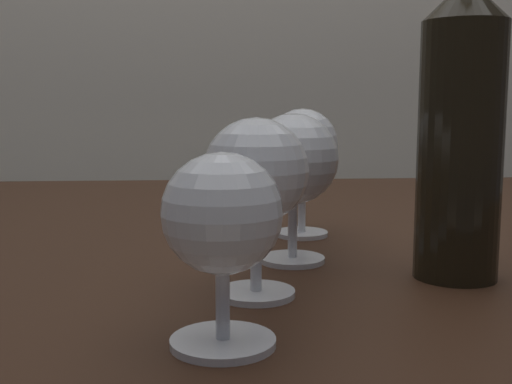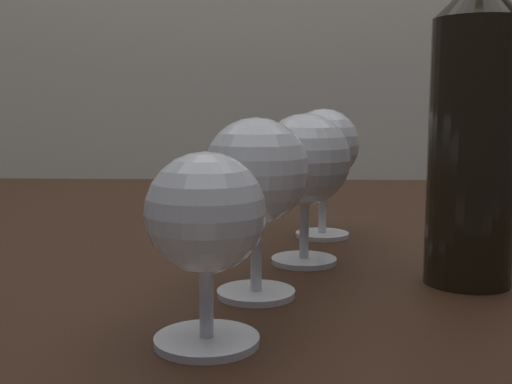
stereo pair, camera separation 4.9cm
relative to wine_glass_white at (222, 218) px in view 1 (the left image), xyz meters
The scene contains 6 objects.
dining_table 0.42m from the wine_glass_white, 77.49° to the left, with size 1.25×1.00×0.71m.
wine_glass_white is the anchor object (origin of this frame).
wine_glass_pinot 0.11m from the wine_glass_white, 74.79° to the left, with size 0.08×0.08×0.14m.
wine_glass_merlot 0.22m from the wine_glass_white, 71.49° to the left, with size 0.09×0.09×0.14m.
wine_glass_chardonnay 0.35m from the wine_glass_white, 73.82° to the left, with size 0.08×0.08×0.15m.
wine_bottle 0.26m from the wine_glass_white, 35.36° to the left, with size 0.07×0.07×0.34m.
Camera 1 is at (-0.09, -0.77, 0.86)m, focal length 44.85 mm.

